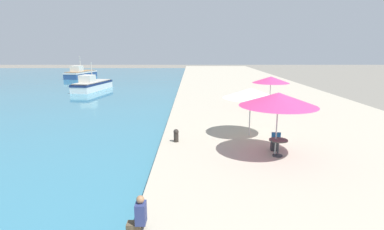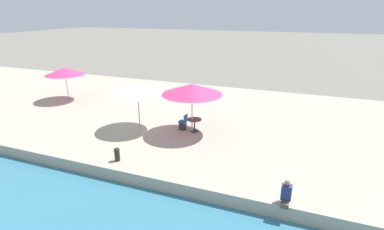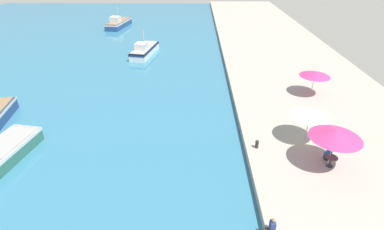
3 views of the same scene
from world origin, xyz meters
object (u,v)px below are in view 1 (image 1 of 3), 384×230
fishing_boat_far (93,85)px  cafe_umbrella_striped (272,80)px  cafe_umbrella_pink (280,99)px  mooring_bollard (177,135)px  cafe_chair_left (276,144)px  cafe_umbrella_white (252,93)px  person_at_quay (140,214)px  fishing_boat_distant (82,73)px  cafe_table (279,144)px

fishing_boat_far → cafe_umbrella_striped: 23.48m
fishing_boat_far → cafe_umbrella_pink: size_ratio=2.19×
cafe_umbrella_pink → cafe_umbrella_striped: bearing=77.0°
mooring_bollard → cafe_umbrella_striped: bearing=52.8°
cafe_umbrella_pink → cafe_chair_left: bearing=76.6°
cafe_umbrella_white → person_at_quay: cafe_umbrella_white is taller
fishing_boat_far → cafe_umbrella_pink: 29.97m
fishing_boat_far → cafe_umbrella_pink: fishing_boat_far is taller
cafe_umbrella_white → mooring_bollard: 4.46m
fishing_boat_far → cafe_chair_left: fishing_boat_far is taller
cafe_umbrella_white → cafe_chair_left: (0.72, -2.43, -1.98)m
cafe_chair_left → mooring_bollard: (-4.57, 1.32, 0.02)m
fishing_boat_far → mooring_bollard: bearing=-53.3°
fishing_boat_distant → cafe_umbrella_pink: (23.70, -41.74, 2.26)m
fishing_boat_far → fishing_boat_distant: (-7.49, 16.64, 0.07)m
fishing_boat_distant → cafe_umbrella_white: 45.14m
cafe_umbrella_white → cafe_umbrella_pink: bearing=-79.3°
fishing_boat_far → cafe_table: (16.29, -25.22, 0.39)m
person_at_quay → mooring_bollard: 7.43m
cafe_table → mooring_bollard: (-4.51, 2.04, -0.18)m
cafe_umbrella_striped → person_at_quay: bearing=-114.4°
fishing_boat_distant → cafe_umbrella_pink: fishing_boat_distant is taller
cafe_umbrella_white → fishing_boat_distant: bearing=120.9°
cafe_umbrella_pink → cafe_chair_left: cafe_umbrella_pink is taller
fishing_boat_far → cafe_umbrella_striped: fishing_boat_far is taller
cafe_umbrella_striped → cafe_table: size_ratio=3.61×
cafe_umbrella_striped → fishing_boat_distant: bearing=130.7°
fishing_boat_far → mooring_bollard: fishing_boat_far is taller
cafe_umbrella_striped → cafe_chair_left: bearing=-103.0°
cafe_umbrella_white → mooring_bollard: (-3.86, -1.11, -1.96)m
fishing_boat_far → cafe_table: bearing=-47.4°
fishing_boat_far → cafe_umbrella_pink: (16.21, -25.10, 2.33)m
fishing_boat_far → cafe_chair_left: bearing=-46.5°
fishing_boat_distant → mooring_bollard: (19.27, -39.82, 0.13)m
fishing_boat_far → fishing_boat_distant: size_ratio=0.93×
mooring_bollard → cafe_umbrella_white: bearing=16.0°
fishing_boat_far → person_at_quay: 32.58m
cafe_umbrella_white → cafe_umbrella_striped: bearing=68.8°
cafe_chair_left → cafe_umbrella_pink: bearing=-98.5°
fishing_boat_distant → person_at_quay: 50.80m
fishing_boat_far → cafe_umbrella_white: size_ratio=2.46×
cafe_umbrella_striped → fishing_boat_far: bearing=143.4°
fishing_boat_distant → mooring_bollard: size_ratio=11.84×
cafe_table → fishing_boat_far: bearing=122.9°
cafe_umbrella_white → mooring_bollard: size_ratio=4.49×
mooring_bollard → cafe_table: bearing=-24.3°
cafe_chair_left → person_at_quay: 7.96m
fishing_boat_far → person_at_quay: fishing_boat_far is taller
cafe_umbrella_pink → cafe_umbrella_striped: 11.45m
person_at_quay → mooring_bollard: (0.56, 7.41, -0.06)m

